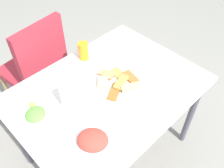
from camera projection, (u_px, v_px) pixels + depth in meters
name	position (u px, v px, depth m)	size (l,w,h in m)	color
ground_plane	(109.00, 149.00, 1.99)	(6.00, 6.00, 0.00)	gray
dining_table	(108.00, 97.00, 1.53)	(1.12, 0.83, 0.72)	white
dining_chair	(37.00, 65.00, 1.89)	(0.47, 0.48, 0.93)	#A22734
pide_platter	(118.00, 84.00, 1.48)	(0.31, 0.31, 0.04)	white
salad_plate_greens	(36.00, 115.00, 1.32)	(0.20, 0.20, 0.05)	white
salad_plate_rice	(93.00, 141.00, 1.20)	(0.23, 0.23, 0.07)	white
soda_can	(83.00, 51.00, 1.62)	(0.07, 0.07, 0.12)	orange
drinking_glass	(66.00, 96.00, 1.35)	(0.07, 0.07, 0.11)	silver
paper_napkin	(156.00, 108.00, 1.36)	(0.13, 0.13, 0.00)	white
fork	(159.00, 110.00, 1.35)	(0.19, 0.01, 0.01)	silver
spoon	(153.00, 106.00, 1.37)	(0.18, 0.01, 0.01)	silver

